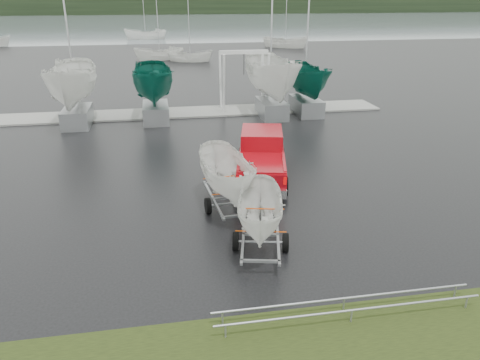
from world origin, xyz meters
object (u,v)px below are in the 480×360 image
at_px(trailer_hitched, 262,179).
at_px(trailer_parked, 227,139).
at_px(boat_hoist, 244,72).
at_px(pickup_truck, 262,154).

distance_m(trailer_hitched, trailer_parked, 3.17).
xyz_separation_m(trailer_hitched, boat_hoist, (2.93, 18.70, 0.28)).
height_order(trailer_parked, boat_hoist, trailer_parked).
height_order(trailer_hitched, boat_hoist, trailer_hitched).
bearing_deg(pickup_truck, boat_hoist, 95.84).
relative_size(pickup_truck, trailer_parked, 1.20).
xyz_separation_m(trailer_parked, boat_hoist, (3.54, 15.61, -0.11)).
height_order(trailer_hitched, trailer_parked, trailer_parked).
relative_size(pickup_truck, trailer_hitched, 1.40).
bearing_deg(trailer_hitched, boat_hoist, 93.86).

